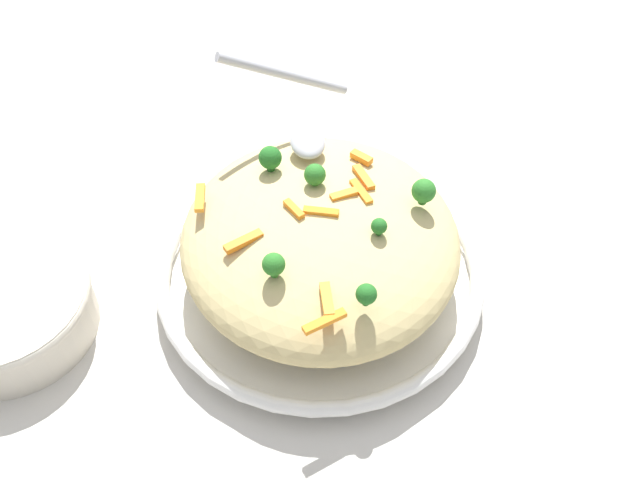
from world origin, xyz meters
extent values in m
plane|color=beige|center=(0.00, 0.00, 0.00)|extent=(2.40, 2.40, 0.00)
cylinder|color=white|center=(0.00, 0.00, 0.01)|extent=(0.35, 0.35, 0.02)
torus|color=white|center=(0.00, 0.00, 0.03)|extent=(0.38, 0.38, 0.02)
torus|color=black|center=(0.00, 0.00, 0.03)|extent=(0.37, 0.37, 0.00)
ellipsoid|color=#D1BA7A|center=(0.00, 0.00, 0.08)|extent=(0.33, 0.31, 0.10)
cube|color=orange|center=(0.14, -0.02, 0.12)|extent=(0.02, 0.04, 0.01)
cube|color=orange|center=(0.01, 0.00, 0.13)|extent=(0.02, 0.04, 0.01)
cube|color=orange|center=(-0.02, 0.05, 0.13)|extent=(0.04, 0.02, 0.01)
cube|color=orange|center=(-0.04, 0.05, 0.13)|extent=(0.04, 0.02, 0.01)
cube|color=orange|center=(0.12, -0.01, 0.12)|extent=(0.04, 0.01, 0.01)
cube|color=orange|center=(0.00, -0.03, 0.13)|extent=(0.03, 0.02, 0.01)
cube|color=orange|center=(-0.08, 0.06, 0.12)|extent=(0.03, 0.02, 0.01)
cube|color=orange|center=(-0.04, -0.13, 0.12)|extent=(0.04, 0.01, 0.01)
cube|color=orange|center=(-0.02, 0.03, 0.13)|extent=(0.02, 0.03, 0.01)
cube|color=orange|center=(0.03, -0.08, 0.12)|extent=(0.03, 0.04, 0.01)
cylinder|color=#296820|center=(-0.04, 0.00, 0.13)|extent=(0.01, 0.01, 0.01)
sphere|color=#2D7A28|center=(-0.04, 0.00, 0.14)|extent=(0.02, 0.02, 0.02)
cylinder|color=#205B1C|center=(0.12, 0.03, 0.12)|extent=(0.01, 0.01, 0.01)
sphere|color=#236B23|center=(0.12, 0.03, 0.13)|extent=(0.02, 0.02, 0.02)
cylinder|color=#296820|center=(0.08, -0.06, 0.12)|extent=(0.01, 0.01, 0.01)
sphere|color=#2D7A28|center=(0.08, -0.06, 0.14)|extent=(0.02, 0.02, 0.02)
cylinder|color=#205B1C|center=(0.04, 0.05, 0.13)|extent=(0.01, 0.01, 0.01)
sphere|color=#236B23|center=(0.04, 0.05, 0.13)|extent=(0.02, 0.02, 0.02)
cylinder|color=#296820|center=(0.00, 0.11, 0.12)|extent=(0.01, 0.01, 0.01)
sphere|color=#2D7A28|center=(0.00, 0.11, 0.14)|extent=(0.03, 0.03, 0.03)
cylinder|color=#205B1C|center=(-0.07, -0.04, 0.12)|extent=(0.01, 0.01, 0.01)
sphere|color=#236B23|center=(-0.07, -0.04, 0.14)|extent=(0.03, 0.03, 0.03)
ellipsoid|color=#B7B7BC|center=(-0.10, 0.00, 0.13)|extent=(0.06, 0.04, 0.02)
cylinder|color=#B7B7BC|center=(-0.17, -0.02, 0.18)|extent=(0.05, 0.16, 0.09)
cylinder|color=beige|center=(0.02, -0.35, 0.03)|extent=(0.18, 0.18, 0.06)
torus|color=beige|center=(0.02, -0.35, 0.06)|extent=(0.19, 0.19, 0.01)
camera|label=1|loc=(0.50, -0.07, 0.64)|focal=38.35mm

